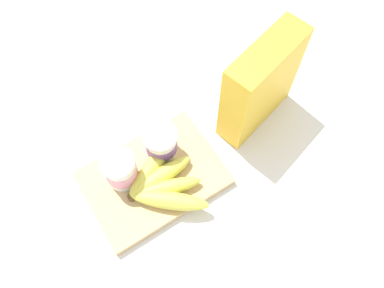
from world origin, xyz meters
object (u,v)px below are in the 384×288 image
(cutting_board, at_px, (154,178))
(yogurt_cup_front, at_px, (121,170))
(yogurt_cup_back, at_px, (161,143))
(banana_bunch, at_px, (162,184))
(cereal_box, at_px, (260,85))

(cutting_board, bearing_deg, yogurt_cup_front, 149.78)
(cutting_board, distance_m, yogurt_cup_front, 0.08)
(cutting_board, relative_size, yogurt_cup_back, 3.72)
(yogurt_cup_front, xyz_separation_m, banana_bunch, (0.06, -0.06, -0.02))
(yogurt_cup_front, height_order, yogurt_cup_back, yogurt_cup_front)
(yogurt_cup_back, bearing_deg, cereal_box, -5.41)
(cutting_board, relative_size, yogurt_cup_front, 3.39)
(cutting_board, height_order, cereal_box, cereal_box)
(cutting_board, distance_m, yogurt_cup_back, 0.08)
(cereal_box, height_order, banana_bunch, cereal_box)
(yogurt_cup_back, relative_size, banana_bunch, 0.40)
(cereal_box, height_order, yogurt_cup_back, cereal_box)
(yogurt_cup_front, relative_size, banana_bunch, 0.44)
(cereal_box, relative_size, banana_bunch, 1.19)
(yogurt_cup_front, relative_size, yogurt_cup_back, 1.10)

